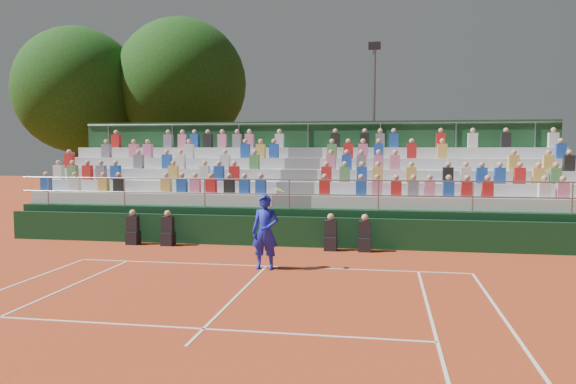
% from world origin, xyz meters
% --- Properties ---
extents(ground, '(90.00, 90.00, 0.00)m').
position_xyz_m(ground, '(0.00, 0.00, 0.00)').
color(ground, '#B1401D').
rests_on(ground, ground).
extents(courtside_wall, '(20.00, 0.15, 1.00)m').
position_xyz_m(courtside_wall, '(0.00, 3.20, 0.50)').
color(courtside_wall, black).
rests_on(courtside_wall, ground).
extents(line_officials, '(8.23, 0.40, 1.19)m').
position_xyz_m(line_officials, '(-1.27, 2.75, 0.48)').
color(line_officials, black).
rests_on(line_officials, ground).
extents(grandstand, '(20.00, 5.20, 4.40)m').
position_xyz_m(grandstand, '(0.00, 6.43, 1.08)').
color(grandstand, black).
rests_on(grandstand, ground).
extents(tennis_player, '(0.92, 0.55, 2.22)m').
position_xyz_m(tennis_player, '(0.04, -0.34, 1.02)').
color(tennis_player, '#1821B8').
rests_on(tennis_player, ground).
extents(tree_west, '(6.76, 6.76, 9.78)m').
position_xyz_m(tree_west, '(-13.24, 13.28, 6.39)').
color(tree_west, '#372614').
rests_on(tree_west, ground).
extents(tree_east, '(7.15, 7.15, 10.41)m').
position_xyz_m(tree_east, '(-7.96, 14.89, 6.82)').
color(tree_east, '#372614').
rests_on(tree_east, ground).
extents(floodlight_mast, '(0.60, 0.25, 8.48)m').
position_xyz_m(floodlight_mast, '(2.62, 13.37, 4.92)').
color(floodlight_mast, gray).
rests_on(floodlight_mast, ground).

